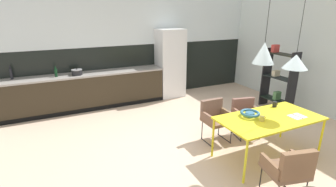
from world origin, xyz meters
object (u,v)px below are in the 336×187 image
(mug_tall_blue, at_px, (262,119))
(cooking_pot, at_px, (77,72))
(armchair_near_window, at_px, (245,112))
(pendant_lamp_over_table_near, at_px, (264,53))
(bottle_spice_small, at_px, (11,74))
(dining_table, at_px, (269,120))
(fruit_bowl, at_px, (250,113))
(armchair_by_stool, at_px, (215,115))
(pendant_lamp_over_table_far, at_px, (296,62))
(armchair_far_side, at_px, (290,168))
(bottle_oil_tall, at_px, (56,72))
(mug_dark_espresso, at_px, (275,104))
(open_shelf_unit, at_px, (278,78))
(refrigerator_column, at_px, (170,63))
(open_book, at_px, (297,117))

(mug_tall_blue, relative_size, cooking_pot, 0.45)
(armchair_near_window, xyz_separation_m, mug_tall_blue, (-0.46, -0.85, 0.29))
(pendant_lamp_over_table_near, bearing_deg, bottle_spice_small, 133.19)
(dining_table, distance_m, fruit_bowl, 0.33)
(armchair_by_stool, bearing_deg, mug_tall_blue, 103.55)
(cooking_pot, distance_m, pendant_lamp_over_table_far, 4.73)
(armchair_far_side, distance_m, bottle_oil_tall, 5.20)
(cooking_pot, bearing_deg, mug_tall_blue, -57.29)
(mug_dark_espresso, height_order, bottle_spice_small, bottle_spice_small)
(armchair_near_window, relative_size, open_shelf_unit, 0.46)
(armchair_far_side, relative_size, pendant_lamp_over_table_far, 0.57)
(bottle_oil_tall, height_order, open_shelf_unit, open_shelf_unit)
(armchair_by_stool, distance_m, armchair_near_window, 0.68)
(dining_table, distance_m, mug_dark_espresso, 0.56)
(mug_dark_espresso, height_order, open_shelf_unit, open_shelf_unit)
(bottle_oil_tall, bearing_deg, dining_table, -50.06)
(armchair_far_side, relative_size, cooking_pot, 3.22)
(bottle_oil_tall, bearing_deg, pendant_lamp_over_table_near, -53.69)
(armchair_by_stool, bearing_deg, armchair_far_side, 85.39)
(dining_table, relative_size, mug_dark_espresso, 14.11)
(refrigerator_column, height_order, armchair_far_side, refrigerator_column)
(mug_tall_blue, bearing_deg, bottle_oil_tall, 127.45)
(bottle_spice_small, height_order, open_shelf_unit, open_shelf_unit)
(pendant_lamp_over_table_far, bearing_deg, mug_dark_espresso, 73.41)
(mug_tall_blue, relative_size, mug_dark_espresso, 0.94)
(armchair_by_stool, relative_size, bottle_spice_small, 2.50)
(refrigerator_column, distance_m, dining_table, 3.69)
(armchair_by_stool, bearing_deg, refrigerator_column, -98.36)
(mug_tall_blue, xyz_separation_m, bottle_oil_tall, (-2.82, 3.69, 0.24))
(bottle_oil_tall, bearing_deg, cooking_pot, -1.91)
(open_book, height_order, mug_dark_espresso, mug_dark_espresso)
(bottle_spice_small, bearing_deg, armchair_far_side, -54.55)
(refrigerator_column, height_order, armchair_near_window, refrigerator_column)
(bottle_oil_tall, xyz_separation_m, open_shelf_unit, (4.95, -2.08, -0.21))
(dining_table, relative_size, open_shelf_unit, 1.07)
(open_book, relative_size, cooking_pot, 1.01)
(armchair_by_stool, height_order, pendant_lamp_over_table_near, pendant_lamp_over_table_near)
(mug_tall_blue, relative_size, pendant_lamp_over_table_near, 0.09)
(pendant_lamp_over_table_far, bearing_deg, fruit_bowl, 160.12)
(armchair_by_stool, relative_size, bottle_oil_tall, 3.17)
(mug_dark_espresso, bearing_deg, pendant_lamp_over_table_far, -106.59)
(mug_dark_espresso, bearing_deg, armchair_near_window, 114.34)
(armchair_by_stool, xyz_separation_m, fruit_bowl, (0.18, -0.70, 0.27))
(mug_tall_blue, distance_m, pendant_lamp_over_table_near, 1.05)
(open_book, bearing_deg, armchair_by_stool, 129.59)
(refrigerator_column, xyz_separation_m, fruit_bowl, (-0.23, -3.50, -0.17))
(pendant_lamp_over_table_far, bearing_deg, open_shelf_unit, 45.86)
(dining_table, relative_size, cooking_pot, 6.75)
(armchair_by_stool, relative_size, mug_tall_blue, 6.95)
(open_shelf_unit, bearing_deg, open_book, -40.40)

